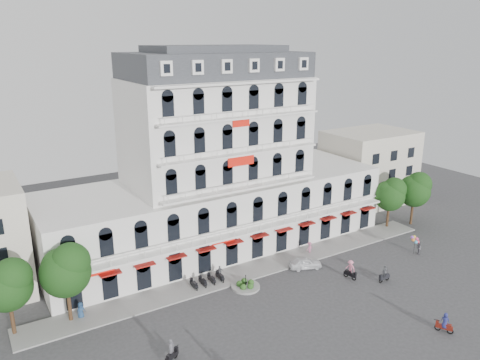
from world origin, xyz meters
The scene contains 20 objects.
ground centered at (0.00, 0.00, 0.00)m, with size 120.00×120.00×0.00m, color #38383A.
sidewalk centered at (0.00, 9.00, 0.08)m, with size 53.00×4.00×0.16m, color gray.
main_building centered at (0.00, 18.00, 9.96)m, with size 45.00×15.00×25.80m.
flank_building_east centered at (30.00, 20.00, 6.00)m, with size 14.00×10.00×12.00m, color beige.
traffic_island centered at (-3.00, 6.00, 0.26)m, with size 3.20×3.20×1.60m.
parked_scooter_row centered at (-6.35, 8.80, 0.00)m, with size 4.40×1.80×1.10m, color black, non-canonical shape.
tree_west_outer centered at (-25.95, 9.98, 5.35)m, with size 4.50×4.48×7.76m.
tree_west_inner centered at (-20.95, 9.48, 5.68)m, with size 4.76×4.76×8.25m.
tree_east_inner centered at (24.05, 9.98, 5.21)m, with size 4.40×4.37×7.57m.
tree_east_outer centered at (28.05, 8.98, 5.55)m, with size 4.65×4.65×8.05m.
parked_car centered at (5.58, 6.21, 0.67)m, with size 1.59×3.94×1.34m, color white.
rider_west centered at (-14.97, -1.22, 1.00)m, with size 1.52×1.07×2.21m.
rider_east centered at (8.60, -10.68, 0.99)m, with size 1.02×1.55×2.04m.
rider_northeast centered at (11.20, -1.06, 1.00)m, with size 1.70×0.42×2.06m.
rider_center centered at (8.36, 1.51, 1.24)m, with size 0.92×1.69×2.32m.
pedestrian_left centered at (-20.00, 9.50, 0.87)m, with size 0.85×0.55×1.73m, color navy.
pedestrian_mid centered at (-4.34, 9.50, 0.75)m, with size 0.88×0.37×1.50m, color #55565C.
pedestrian_right centered at (8.60, 9.07, 0.79)m, with size 1.03×0.59×1.59m, color #BB6389.
pedestrian_far centered at (-20.00, 9.50, 0.80)m, with size 0.58×0.38×1.60m, color #2B4F82.
balloon_vendor centered at (20.26, 1.80, 1.27)m, with size 1.48×1.35×2.45m.
Camera 1 is at (-27.64, -33.14, 26.49)m, focal length 35.00 mm.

